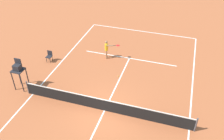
{
  "coord_description": "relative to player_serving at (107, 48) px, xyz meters",
  "views": [
    {
      "loc": [
        -3.93,
        10.77,
        11.42
      ],
      "look_at": [
        0.58,
        -3.44,
        0.8
      ],
      "focal_mm": 39.06,
      "sensor_mm": 36.0,
      "label": 1
    }
  ],
  "objects": [
    {
      "name": "court_lines",
      "position": [
        -1.87,
        6.12,
        -0.99
      ],
      "size": [
        10.86,
        24.31,
        0.01
      ],
      "color": "white",
      "rests_on": "ground"
    },
    {
      "name": "ground_plane",
      "position": [
        -1.87,
        6.12,
        -0.99
      ],
      "size": [
        60.0,
        60.0,
        0.0
      ],
      "primitive_type": "plane",
      "color": "#AD5933"
    },
    {
      "name": "umpire_chair",
      "position": [
        4.63,
        5.69,
        0.62
      ],
      "size": [
        0.8,
        0.8,
        2.41
      ],
      "color": "#232328",
      "rests_on": "ground"
    },
    {
      "name": "player_serving",
      "position": [
        0.0,
        0.0,
        0.0
      ],
      "size": [
        1.3,
        0.57,
        1.67
      ],
      "rotation": [
        0.0,
        0.0,
        1.93
      ],
      "color": "#9E704C",
      "rests_on": "ground"
    },
    {
      "name": "tennis_ball",
      "position": [
        -1.68,
        2.29,
        -0.96
      ],
      "size": [
        0.07,
        0.07,
        0.07
      ],
      "primitive_type": "sphere",
      "color": "#CCE033",
      "rests_on": "ground"
    },
    {
      "name": "courtside_chair_mid",
      "position": [
        4.48,
        1.94,
        -0.46
      ],
      "size": [
        0.44,
        0.46,
        0.95
      ],
      "color": "#262626",
      "rests_on": "ground"
    },
    {
      "name": "tennis_net",
      "position": [
        -1.87,
        6.12,
        -0.49
      ],
      "size": [
        11.46,
        0.1,
        1.07
      ],
      "color": "#4C4C51",
      "rests_on": "ground"
    }
  ]
}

